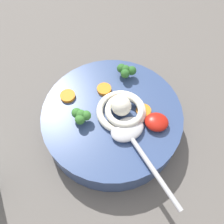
# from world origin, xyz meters

# --- Properties ---
(table_slab) EXTENTS (1.23, 1.23, 0.03)m
(table_slab) POSITION_xyz_m (0.00, 0.00, 0.01)
(table_slab) COLOR #5B5651
(table_slab) RESTS_ON ground
(soup_bowl) EXTENTS (0.26, 0.26, 0.06)m
(soup_bowl) POSITION_xyz_m (-0.03, -0.02, 0.06)
(soup_bowl) COLOR #334775
(soup_bowl) RESTS_ON table_slab
(noodle_pile) EXTENTS (0.10, 0.10, 0.04)m
(noodle_pile) POSITION_xyz_m (-0.01, -0.03, 0.10)
(noodle_pile) COLOR silver
(noodle_pile) RESTS_ON soup_bowl
(soup_spoon) EXTENTS (0.13, 0.16, 0.02)m
(soup_spoon) POSITION_xyz_m (0.00, -0.07, 0.09)
(soup_spoon) COLOR #B7B7BC
(soup_spoon) RESTS_ON soup_bowl
(chili_sauce_dollop) EXTENTS (0.04, 0.04, 0.02)m
(chili_sauce_dollop) POSITION_xyz_m (0.05, -0.04, 0.09)
(chili_sauce_dollop) COLOR #B2190F
(chili_sauce_dollop) RESTS_ON soup_bowl
(broccoli_floret_beside_chili) EXTENTS (0.03, 0.03, 0.03)m
(broccoli_floret_beside_chili) POSITION_xyz_m (-0.01, 0.06, 0.10)
(broccoli_floret_beside_chili) COLOR #7A9E60
(broccoli_floret_beside_chili) RESTS_ON soup_bowl
(broccoli_floret_left) EXTENTS (0.03, 0.03, 0.03)m
(broccoli_floret_left) POSITION_xyz_m (-0.08, -0.05, 0.10)
(broccoli_floret_left) COLOR #7A9E60
(broccoli_floret_left) RESTS_ON soup_bowl
(carrot_slice_extra_a) EXTENTS (0.03, 0.03, 0.01)m
(carrot_slice_extra_a) POSITION_xyz_m (-0.12, -0.00, 0.09)
(carrot_slice_extra_a) COLOR orange
(carrot_slice_extra_a) RESTS_ON soup_bowl
(carrot_slice_far) EXTENTS (0.03, 0.03, 0.00)m
(carrot_slice_far) POSITION_xyz_m (0.03, -0.02, 0.09)
(carrot_slice_far) COLOR orange
(carrot_slice_far) RESTS_ON soup_bowl
(carrot_slice_beside_noodles) EXTENTS (0.03, 0.03, 0.01)m
(carrot_slice_beside_noodles) POSITION_xyz_m (-0.05, 0.02, 0.09)
(carrot_slice_beside_noodles) COLOR orange
(carrot_slice_beside_noodles) RESTS_ON soup_bowl
(carrot_slice_near_spoon) EXTENTS (0.02, 0.02, 0.01)m
(carrot_slice_near_spoon) POSITION_xyz_m (-0.02, 0.01, 0.09)
(carrot_slice_near_spoon) COLOR orange
(carrot_slice_near_spoon) RESTS_ON soup_bowl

